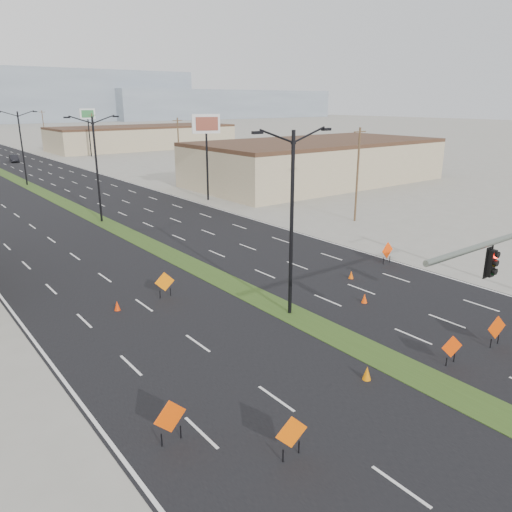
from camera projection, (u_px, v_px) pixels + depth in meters
ground at (499, 416)px, 18.88m from camera, size 600.00×600.00×0.00m
building_se_near at (316, 163)px, 71.89m from camera, size 36.00×18.00×5.50m
building_se_far at (144, 138)px, 123.44m from camera, size 44.00×16.00×5.00m
mesa_east at (219, 104)px, 340.32m from camera, size 160.00×50.00×18.00m
streetlight_0 at (292, 219)px, 26.34m from camera, size 5.15×0.24×10.02m
streetlight_1 at (97, 166)px, 47.50m from camera, size 5.15×0.24×10.02m
streetlight_2 at (22, 146)px, 68.67m from camera, size 5.15×0.24×10.02m
utility_pole_0 at (357, 174)px, 48.04m from camera, size 1.60×0.20×9.00m
utility_pole_1 at (179, 148)px, 74.50m from camera, size 1.60×0.20×9.00m
utility_pole_2 at (94, 135)px, 100.96m from camera, size 1.60×0.20×9.00m
utility_pole_3 at (44, 128)px, 127.42m from camera, size 1.60×0.20×9.00m
car_mid at (14, 158)px, 96.55m from camera, size 1.97×4.30×1.37m
construction_sign_0 at (170, 418)px, 17.09m from camera, size 1.27×0.11×1.70m
construction_sign_1 at (291, 434)px, 16.37m from camera, size 1.20×0.25×1.61m
construction_sign_2 at (165, 283)px, 29.96m from camera, size 1.19×0.27×1.61m
construction_sign_3 at (452, 348)px, 22.31m from camera, size 1.01×0.42×1.42m
construction_sign_4 at (496, 329)px, 23.95m from camera, size 1.17×0.28×1.59m
construction_sign_5 at (387, 251)px, 36.17m from camera, size 1.23×0.09×1.64m
cone_0 at (367, 373)px, 21.20m from camera, size 0.42×0.42×0.63m
cone_1 at (364, 298)px, 29.29m from camera, size 0.39×0.39×0.58m
cone_2 at (351, 275)px, 33.29m from camera, size 0.44×0.44×0.55m
cone_3 at (117, 306)px, 28.24m from camera, size 0.46×0.46×0.59m
pole_sign_east_near at (206, 130)px, 57.40m from camera, size 3.15×1.47×9.93m
pole_sign_east_far at (88, 117)px, 104.19m from camera, size 3.21×0.47×9.81m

